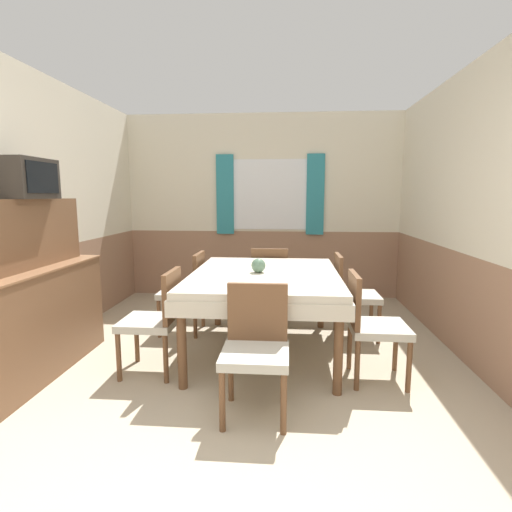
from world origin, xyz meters
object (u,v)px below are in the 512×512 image
(chair_left_near, at_px, (157,317))
(chair_left_far, at_px, (187,289))
(chair_head_near, at_px, (256,344))
(tv, at_px, (26,178))
(chair_right_near, at_px, (371,322))
(chair_head_window, at_px, (270,280))
(chair_right_far, at_px, (351,292))
(vase, at_px, (258,266))
(sideboard, at_px, (27,302))
(dining_table, at_px, (265,283))

(chair_left_near, bearing_deg, chair_left_far, 0.00)
(chair_head_near, xyz_separation_m, tv, (-1.85, 0.49, 1.12))
(chair_right_near, distance_m, chair_head_near, 1.02)
(chair_right_near, relative_size, chair_head_window, 1.00)
(chair_right_far, bearing_deg, chair_head_near, -29.16)
(chair_head_near, xyz_separation_m, vase, (-0.06, 1.03, 0.35))
(chair_right_near, relative_size, sideboard, 0.54)
(dining_table, height_order, chair_head_near, chair_head_near)
(chair_head_near, xyz_separation_m, chair_left_far, (-0.86, 1.54, 0.00))
(chair_left_far, bearing_deg, chair_right_near, -120.09)
(chair_head_near, distance_m, sideboard, 1.92)
(chair_left_near, height_order, vase, vase)
(chair_left_far, height_order, sideboard, sideboard)
(chair_right_near, bearing_deg, chair_right_far, -180.00)
(chair_left_far, distance_m, tv, 1.83)
(vase, bearing_deg, chair_head_window, 86.78)
(chair_head_window, bearing_deg, dining_table, -90.00)
(chair_head_near, bearing_deg, chair_right_near, -147.66)
(chair_left_far, xyz_separation_m, vase, (0.80, -0.52, 0.35))
(chair_head_window, height_order, chair_left_far, same)
(chair_left_far, relative_size, tv, 1.77)
(chair_head_near, relative_size, chair_right_far, 1.00)
(chair_left_far, bearing_deg, sideboard, 138.42)
(chair_head_near, bearing_deg, chair_head_window, -90.00)
(chair_right_far, bearing_deg, vase, -60.76)
(chair_right_near, bearing_deg, tv, -88.80)
(chair_right_near, xyz_separation_m, tv, (-2.71, -0.06, 1.12))
(chair_head_window, relative_size, chair_head_near, 1.00)
(chair_head_window, xyz_separation_m, chair_head_near, (0.00, -2.09, 0.00))
(chair_head_near, relative_size, tv, 1.77)
(chair_left_far, bearing_deg, tv, 136.87)
(chair_left_far, distance_m, vase, 1.02)
(chair_head_window, distance_m, tv, 2.69)
(dining_table, relative_size, sideboard, 1.08)
(chair_right_far, height_order, chair_left_far, same)
(chair_right_far, height_order, vase, vase)
(chair_right_far, relative_size, tv, 1.77)
(chair_right_far, relative_size, chair_left_near, 1.00)
(chair_left_near, bearing_deg, chair_right_near, -90.00)
(sideboard, relative_size, tv, 3.28)
(chair_left_near, xyz_separation_m, vase, (0.80, 0.48, 0.35))
(chair_right_near, xyz_separation_m, chair_left_far, (-1.72, 1.00, 0.00))
(chair_right_far, distance_m, chair_left_far, 1.72)
(chair_right_near, xyz_separation_m, chair_head_near, (-0.86, -0.55, 0.00))
(chair_head_window, bearing_deg, chair_left_far, -147.66)
(chair_head_window, relative_size, chair_left_near, 1.00)
(chair_left_near, height_order, chair_left_far, same)
(chair_head_window, xyz_separation_m, chair_left_far, (-0.86, -0.55, 0.00))
(chair_right_far, distance_m, vase, 1.11)
(chair_right_near, bearing_deg, sideboard, -87.03)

